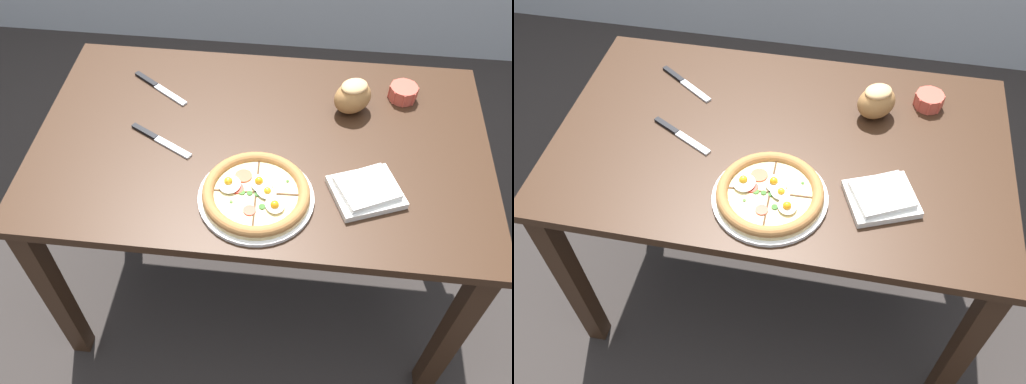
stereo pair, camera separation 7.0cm
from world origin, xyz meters
TOP-DOWN VIEW (x-y plane):
  - ground_plane at (0.00, 0.00)m, footprint 12.00×12.00m
  - dining_table at (0.00, 0.00)m, footprint 1.32×0.81m
  - pizza at (0.01, -0.22)m, footprint 0.31×0.31m
  - ramekin_bowl at (0.42, 0.23)m, footprint 0.09×0.09m
  - napkin_folded at (0.30, -0.17)m, footprint 0.22×0.20m
  - bread_piece_near at (0.26, 0.16)m, footprint 0.15×0.14m
  - knife_main at (-0.29, -0.04)m, footprint 0.20×0.12m
  - knife_spare at (-0.35, 0.19)m, footprint 0.20×0.15m

SIDE VIEW (x-z plane):
  - ground_plane at x=0.00m, z-range 0.00..0.00m
  - dining_table at x=0.00m, z-range 0.27..1.04m
  - knife_spare at x=-0.35m, z-range 0.77..0.78m
  - knife_main at x=-0.29m, z-range 0.77..0.78m
  - napkin_folded at x=0.30m, z-range 0.77..0.80m
  - pizza at x=0.01m, z-range 0.76..0.82m
  - ramekin_bowl at x=0.42m, z-range 0.77..0.82m
  - bread_piece_near at x=0.26m, z-range 0.77..0.88m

